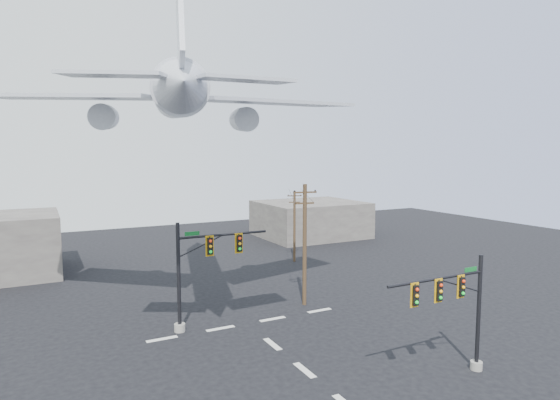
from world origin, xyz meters
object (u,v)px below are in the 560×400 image
utility_pole_b (294,225)px  airliner (176,97)px  signal_mast_near (458,310)px  utility_pole_a (305,242)px  signal_mast_far (199,272)px

utility_pole_b → airliner: (-15.84, -10.88, 11.86)m
utility_pole_b → airliner: size_ratio=0.28×
utility_pole_b → signal_mast_near: bearing=-81.8°
signal_mast_near → utility_pole_b: utility_pole_b is taller
utility_pole_a → utility_pole_b: bearing=73.5°
signal_mast_near → signal_mast_far: 16.56m
airliner → signal_mast_far: bearing=-160.1°
signal_mast_far → airliner: (-0.40, 3.49, 12.00)m
utility_pole_b → utility_pole_a: bearing=-96.8°
utility_pole_b → signal_mast_far: bearing=-117.8°
signal_mast_near → utility_pole_a: size_ratio=0.71×
signal_mast_near → utility_pole_a: bearing=94.8°
signal_mast_near → signal_mast_far: bearing=127.7°
signal_mast_near → utility_pole_b: bearing=79.0°
signal_mast_near → airliner: airliner is taller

